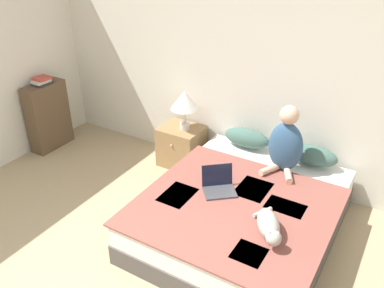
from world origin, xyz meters
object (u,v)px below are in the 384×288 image
at_px(bookshelf, 48,116).
at_px(bed, 243,214).
at_px(table_lamp, 185,101).
at_px(nightstand, 182,146).
at_px(person_sitting, 286,144).
at_px(pillow_near, 247,138).
at_px(cat_tabby, 269,226).
at_px(laptop_open, 219,186).
at_px(pillow_far, 312,155).
at_px(book_stack_top, 41,81).

bearing_deg(bookshelf, bed, -5.44).
bearing_deg(table_lamp, nightstand, 173.55).
relative_size(bed, person_sitting, 2.83).
xyz_separation_m(pillow_near, bookshelf, (-2.62, -0.61, -0.11)).
relative_size(person_sitting, bookshelf, 0.80).
xyz_separation_m(cat_tabby, nightstand, (-1.62, 1.22, -0.29)).
bearing_deg(cat_tabby, pillow_near, 178.83).
bearing_deg(bookshelf, table_lamp, 15.62).
height_order(laptop_open, nightstand, laptop_open).
height_order(pillow_near, pillow_far, same).
height_order(pillow_far, book_stack_top, book_stack_top).
bearing_deg(bookshelf, pillow_far, 10.15).
relative_size(laptop_open, book_stack_top, 1.80).
distance_m(person_sitting, book_stack_top, 3.18).
xyz_separation_m(pillow_far, table_lamp, (-1.54, -0.09, 0.32)).
bearing_deg(pillow_far, person_sitting, -129.44).
xyz_separation_m(pillow_far, cat_tabby, (0.03, -1.30, -0.01)).
bearing_deg(table_lamp, bed, -34.60).
distance_m(pillow_far, laptop_open, 1.14).
height_order(person_sitting, book_stack_top, person_sitting).
bearing_deg(bookshelf, pillow_near, 12.99).
bearing_deg(book_stack_top, bed, -5.42).
height_order(person_sitting, laptop_open, person_sitting).
bearing_deg(bed, book_stack_top, 174.58).
distance_m(cat_tabby, laptop_open, 0.74).
relative_size(pillow_near, book_stack_top, 2.43).
xyz_separation_m(laptop_open, bookshelf, (-2.76, 0.34, -0.05)).
height_order(bed, cat_tabby, cat_tabby).
bearing_deg(nightstand, pillow_near, 5.71).
bearing_deg(person_sitting, bed, -104.29).
bearing_deg(bookshelf, book_stack_top, -42.70).
bearing_deg(pillow_far, bed, -113.04).
xyz_separation_m(pillow_near, pillow_far, (0.76, 0.00, 0.00)).
bearing_deg(book_stack_top, pillow_near, 13.02).
height_order(bookshelf, book_stack_top, book_stack_top).
xyz_separation_m(cat_tabby, table_lamp, (-1.57, 1.21, 0.34)).
relative_size(table_lamp, book_stack_top, 2.22).
relative_size(pillow_near, cat_tabby, 1.00).
xyz_separation_m(person_sitting, nightstand, (-1.38, 0.18, -0.50)).
height_order(bed, pillow_near, pillow_near).
bearing_deg(laptop_open, nightstand, 97.93).
bearing_deg(table_lamp, bookshelf, -164.38).
relative_size(pillow_near, person_sitting, 0.75).
height_order(cat_tabby, bookshelf, bookshelf).
relative_size(pillow_far, person_sitting, 0.75).
bearing_deg(nightstand, bookshelf, -163.72).
bearing_deg(table_lamp, person_sitting, -7.66).
bearing_deg(cat_tabby, bookshelf, -133.79).
relative_size(pillow_near, pillow_far, 1.00).
bearing_deg(pillow_far, pillow_near, 180.00).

